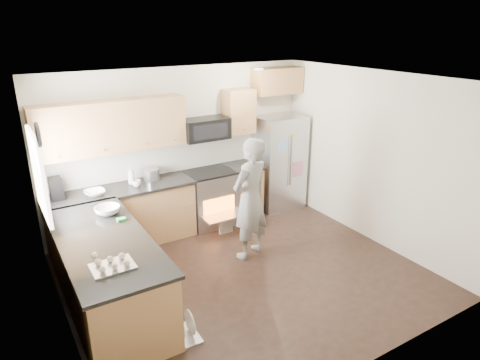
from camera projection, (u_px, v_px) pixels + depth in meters
ground at (245, 275)px, 5.81m from camera, size 4.50×4.50×0.00m
room_shell at (243, 157)px, 5.22m from camera, size 4.54×4.04×2.62m
back_cabinet_run at (154, 178)px, 6.59m from camera, size 4.45×0.64×2.50m
peninsula at (108, 274)px, 5.00m from camera, size 0.96×2.36×1.02m
stove_range at (210, 186)px, 7.10m from camera, size 0.76×0.97×1.79m
refrigerator at (279, 162)px, 7.74m from camera, size 0.83×0.67×1.69m
person at (250, 199)px, 6.02m from camera, size 0.75×0.61×1.77m
dish_rack at (175, 334)px, 4.58m from camera, size 0.51×0.41×0.31m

